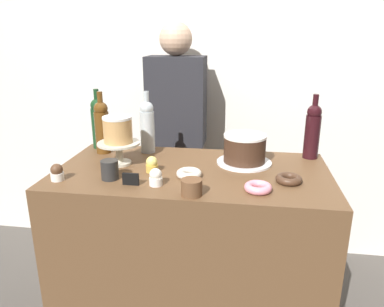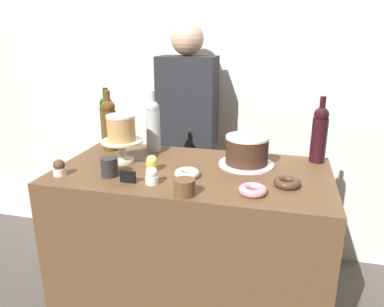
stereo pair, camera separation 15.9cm
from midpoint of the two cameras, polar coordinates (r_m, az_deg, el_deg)
name	(u,v)px [view 2 (the right image)]	position (r m, az deg, el deg)	size (l,w,h in m)	color
back_wall	(225,70)	(2.52, 7.06, 12.70)	(6.00, 0.05, 2.60)	silver
display_counter	(192,255)	(1.93, 2.45, -15.51)	(1.27, 0.67, 0.92)	brown
cake_stand_pedestal	(122,147)	(1.82, -8.29, 0.93)	(0.20, 0.20, 0.11)	beige
white_layer_cake	(121,128)	(1.80, -8.43, 3.93)	(0.14, 0.14, 0.13)	tan
silver_serving_platter	(246,164)	(1.81, 10.91, -1.66)	(0.27, 0.27, 0.01)	white
chocolate_round_cake	(247,150)	(1.79, 11.04, 0.53)	(0.21, 0.21, 0.13)	#3D2619
wine_bottle_amber	(109,124)	(2.01, -10.47, 4.46)	(0.08, 0.08, 0.33)	#5B3814
wine_bottle_green	(107,120)	(2.10, -10.88, 5.07)	(0.08, 0.08, 0.33)	#193D1E
wine_bottle_clear	(153,125)	(1.96, -3.74, 4.43)	(0.08, 0.08, 0.33)	#B2BCC1
wine_bottle_dark_red	(319,133)	(1.92, 21.40, 2.88)	(0.08, 0.08, 0.33)	black
cupcake_lemon	(152,163)	(1.70, -3.57, -1.56)	(0.06, 0.06, 0.07)	gold
cupcake_vanilla	(152,176)	(1.55, -3.31, -3.54)	(0.06, 0.06, 0.07)	white
cupcake_chocolate	(59,168)	(1.72, -17.38, -2.19)	(0.06, 0.06, 0.07)	white
donut_pink	(253,190)	(1.50, 12.42, -5.59)	(0.11, 0.11, 0.03)	pink
donut_chocolate	(287,183)	(1.60, 17.27, -4.37)	(0.11, 0.11, 0.03)	#472D1E
donut_sugar	(186,173)	(1.63, 1.92, -3.13)	(0.11, 0.11, 0.03)	silver
cookie_stack	(184,187)	(1.44, 1.98, -5.30)	(0.08, 0.08, 0.07)	brown
price_sign_chalkboard	(128,177)	(1.58, -7.08, -3.65)	(0.07, 0.01, 0.05)	black
coffee_cup_ceramic	(109,167)	(1.66, -10.01, -2.10)	(0.08, 0.08, 0.08)	#282828
barista_figure	(188,144)	(2.41, 1.23, 1.42)	(0.36, 0.22, 1.60)	black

